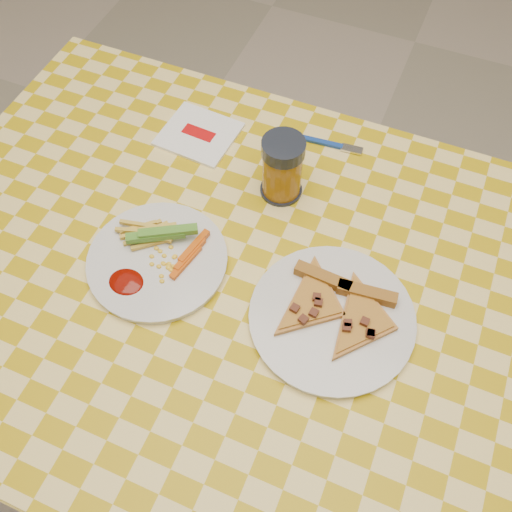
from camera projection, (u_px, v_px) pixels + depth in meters
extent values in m
plane|color=beige|center=(257.00, 420.00, 1.59)|extent=(8.00, 8.00, 0.00)
cylinder|color=silver|center=(124.00, 192.00, 1.57)|extent=(0.06, 0.06, 0.71)
cube|color=#55341D|center=(258.00, 294.00, 0.97)|extent=(1.20, 0.80, 0.04)
cylinder|color=silver|center=(158.00, 261.00, 0.97)|extent=(0.25, 0.25, 0.01)
cylinder|color=silver|center=(332.00, 318.00, 0.91)|extent=(0.34, 0.34, 0.01)
cube|color=#1E620F|center=(162.00, 234.00, 0.96)|extent=(0.10, 0.08, 0.02)
cube|color=#D45109|center=(190.00, 254.00, 0.96)|extent=(0.06, 0.08, 0.02)
ellipsoid|color=#6C0A02|center=(126.00, 282.00, 0.94)|extent=(0.06, 0.05, 0.01)
cube|color=olive|center=(323.00, 278.00, 0.93)|extent=(0.10, 0.03, 0.02)
cube|color=olive|center=(367.00, 294.00, 0.91)|extent=(0.10, 0.03, 0.02)
cylinder|color=black|center=(281.00, 190.00, 1.05)|extent=(0.08, 0.08, 0.01)
cylinder|color=#83500E|center=(282.00, 172.00, 1.01)|extent=(0.07, 0.07, 0.10)
cylinder|color=black|center=(283.00, 148.00, 0.96)|extent=(0.08, 0.08, 0.03)
cube|color=white|center=(199.00, 134.00, 1.13)|extent=(0.15, 0.14, 0.01)
cube|color=#C00A0C|center=(199.00, 133.00, 1.13)|extent=(0.07, 0.03, 0.00)
cube|color=navy|center=(320.00, 142.00, 1.12)|extent=(0.09, 0.02, 0.01)
cube|color=silver|center=(352.00, 149.00, 1.11)|extent=(0.04, 0.02, 0.00)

